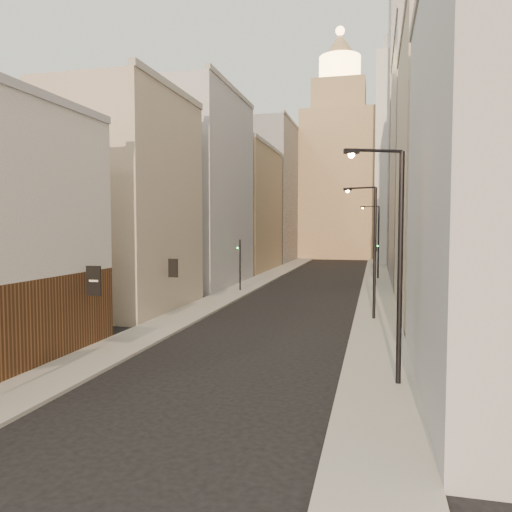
{
  "coord_description": "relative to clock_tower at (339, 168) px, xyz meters",
  "views": [
    {
      "loc": [
        6.36,
        -8.12,
        6.36
      ],
      "look_at": [
        -0.24,
        19.27,
        4.62
      ],
      "focal_mm": 35.0,
      "sensor_mm": 36.0,
      "label": 1
    }
  ],
  "objects": [
    {
      "name": "left_bldg_beige",
      "position": [
        -11.0,
        -66.0,
        -9.63
      ],
      "size": [
        8.0,
        12.0,
        16.0
      ],
      "primitive_type": "cube",
      "color": "tan",
      "rests_on": "ground"
    },
    {
      "name": "right_bldg_beige",
      "position": [
        13.0,
        -62.0,
        -7.63
      ],
      "size": [
        8.0,
        16.0,
        20.0
      ],
      "primitive_type": "cube",
      "color": "tan",
      "rests_on": "ground"
    },
    {
      "name": "streetlamp_near",
      "position": [
        8.06,
        -80.15,
        -12.35
      ],
      "size": [
        2.28,
        1.14,
        9.25
      ],
      "rotation": [
        0.0,
        0.0,
        0.41
      ],
      "color": "black",
      "rests_on": "ground"
    },
    {
      "name": "streetlamp_mid",
      "position": [
        7.07,
        -66.13,
        -12.54
      ],
      "size": [
        2.25,
        0.95,
        8.92
      ],
      "rotation": [
        0.0,
        0.0,
        -0.34
      ],
      "color": "black",
      "rests_on": "ground"
    },
    {
      "name": "white_tower",
      "position": [
        11.0,
        -14.0,
        0.97
      ],
      "size": [
        8.0,
        8.0,
        41.5
      ],
      "color": "silver",
      "rests_on": "ground"
    },
    {
      "name": "left_bldg_wingrid",
      "position": [
        -11.0,
        -12.0,
        -5.63
      ],
      "size": [
        8.0,
        20.0,
        24.0
      ],
      "primitive_type": "cube",
      "color": "gray",
      "rests_on": "ground"
    },
    {
      "name": "left_bldg_grey",
      "position": [
        -11.0,
        -50.0,
        -7.63
      ],
      "size": [
        8.0,
        16.0,
        20.0
      ],
      "primitive_type": "cube",
      "color": "#A3A3A8",
      "rests_on": "ground"
    },
    {
      "name": "clock_tower",
      "position": [
        0.0,
        0.0,
        0.0
      ],
      "size": [
        14.0,
        14.0,
        44.9
      ],
      "color": "#907855",
      "rests_on": "ground"
    },
    {
      "name": "sidewalk_left",
      "position": [
        -5.5,
        -37.0,
        -17.56
      ],
      "size": [
        3.0,
        140.0,
        0.15
      ],
      "primitive_type": "cube",
      "color": "gray",
      "rests_on": "ground"
    },
    {
      "name": "left_bldg_tan",
      "position": [
        -11.0,
        -32.0,
        -9.13
      ],
      "size": [
        8.0,
        18.0,
        17.0
      ],
      "primitive_type": "cube",
      "color": "#907855",
      "rests_on": "ground"
    },
    {
      "name": "traffic_light_right",
      "position": [
        7.3,
        -46.67,
        -13.83
      ],
      "size": [
        0.72,
        0.72,
        5.0
      ],
      "rotation": [
        0.0,
        0.0,
        2.78
      ],
      "color": "black",
      "rests_on": "ground"
    },
    {
      "name": "traffic_light_left",
      "position": [
        -5.26,
        -54.32,
        -14.17
      ],
      "size": [
        0.53,
        0.41,
        5.0
      ],
      "rotation": [
        0.0,
        0.0,
        3.22
      ],
      "color": "black",
      "rests_on": "ground"
    },
    {
      "name": "streetlamp_far",
      "position": [
        7.41,
        -40.18,
        -12.7
      ],
      "size": [
        2.24,
        0.63,
        8.63
      ],
      "rotation": [
        0.0,
        0.0,
        -0.2
      ],
      "color": "black",
      "rests_on": "ground"
    },
    {
      "name": "sidewalk_right",
      "position": [
        7.5,
        -37.0,
        -17.56
      ],
      "size": [
        3.0,
        140.0,
        0.15
      ],
      "primitive_type": "cube",
      "color": "gray",
      "rests_on": "ground"
    },
    {
      "name": "right_bldg_wingrid",
      "position": [
        13.0,
        -42.0,
        -4.63
      ],
      "size": [
        8.0,
        20.0,
        26.0
      ],
      "primitive_type": "cube",
      "color": "gray",
      "rests_on": "ground"
    },
    {
      "name": "highrise",
      "position": [
        19.0,
        -14.0,
        8.02
      ],
      "size": [
        21.0,
        23.0,
        51.2
      ],
      "color": "gray",
      "rests_on": "ground"
    }
  ]
}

